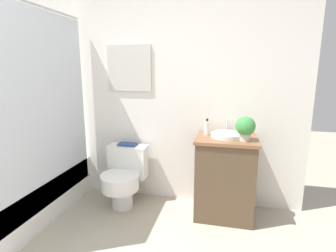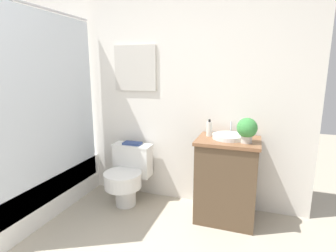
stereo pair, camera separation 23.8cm
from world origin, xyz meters
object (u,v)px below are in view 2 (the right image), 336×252
Objects in this scene: soap_bottle at (209,129)px; sink at (229,136)px; book_on_tank at (132,143)px; potted_plant at (247,129)px; toilet at (128,174)px.

sink is at bearing -11.59° from soap_bottle.
sink is at bearing -4.78° from book_on_tank.
potted_plant reaches higher than soap_bottle.
toilet is 1.35m from potted_plant.
toilet is at bearing -174.59° from soap_bottle.
toilet is at bearing -177.73° from sink.
soap_bottle is (-0.19, 0.04, 0.05)m from sink.
book_on_tank is (-1.21, 0.18, -0.29)m from potted_plant.
sink is 1.07m from book_on_tank.
potted_plant is 1.12× the size of book_on_tank.
soap_bottle is at bearing -3.22° from book_on_tank.
potted_plant is at bearing -8.58° from book_on_tank.
sink is 0.20m from soap_bottle.
toilet is 1.84× the size of sink.
potted_plant reaches higher than book_on_tank.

